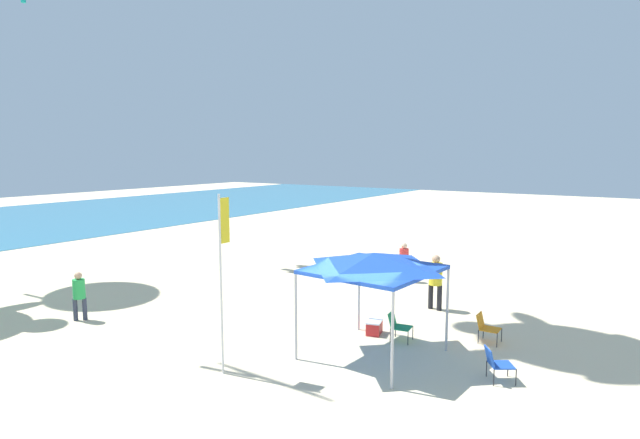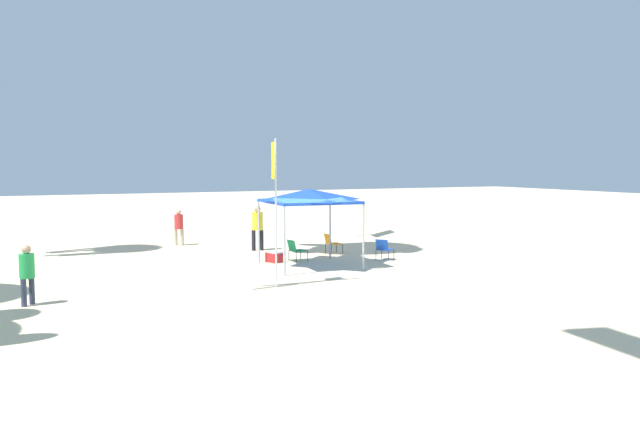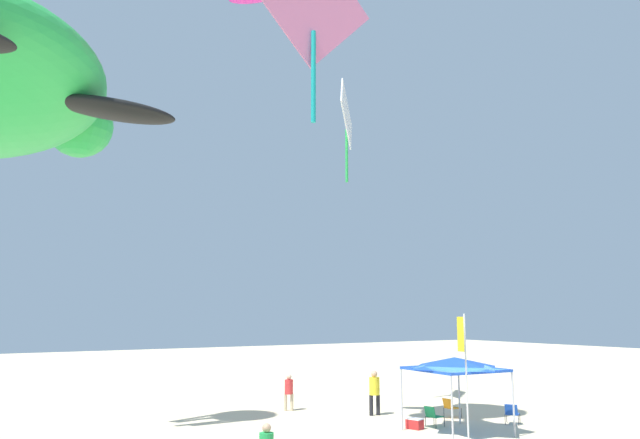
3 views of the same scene
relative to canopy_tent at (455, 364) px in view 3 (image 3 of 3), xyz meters
The scene contains 11 objects.
ground 2.62m from the canopy_tent, 154.53° to the left, with size 120.00×120.00×0.10m, color beige.
canopy_tent is the anchor object (origin of this frame).
folding_chair_left_of_tent 4.04m from the canopy_tent, 39.84° to the right, with size 0.56×0.64×0.82m.
folding_chair_facing_ocean 3.82m from the canopy_tent, 86.91° to the right, with size 0.78×0.81×0.82m.
folding_chair_right_of_tent 2.48m from the canopy_tent, ahead, with size 0.62×0.70×0.82m.
cooler_box 2.88m from the canopy_tent, 26.57° to the left, with size 0.71×0.57×0.40m.
banner_flag 3.95m from the canopy_tent, 140.70° to the left, with size 0.36×0.06×4.43m.
person_by_tent 8.61m from the canopy_tent, 19.33° to the left, with size 0.39×0.39×1.64m.
person_kite_handler 5.08m from the canopy_tent, ahead, with size 0.46×0.51×1.92m.
kite_diamond_pink 13.98m from the canopy_tent, 115.09° to the left, with size 0.40×3.64×5.19m.
kite_diamond_white 13.48m from the canopy_tent, ahead, with size 2.87×2.57×5.41m.
Camera 3 is at (-16.96, 16.48, 4.43)m, focal length 33.97 mm.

